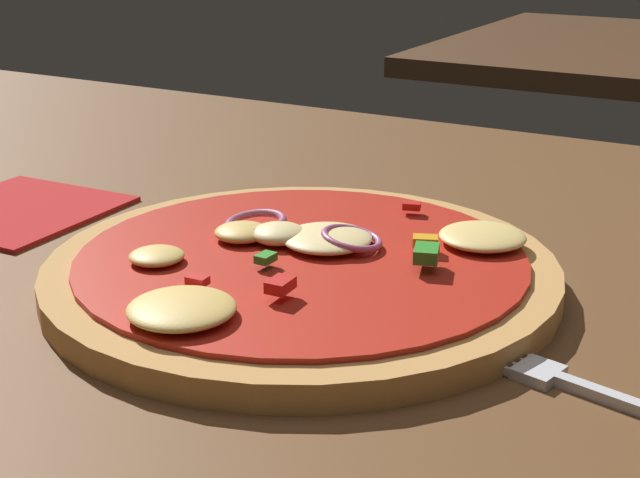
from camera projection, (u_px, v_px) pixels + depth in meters
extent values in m
cube|color=brown|center=(267.00, 322.00, 0.49)|extent=(1.47, 0.84, 0.03)
cylinder|color=tan|center=(301.00, 273.00, 0.50)|extent=(0.27, 0.27, 0.01)
cylinder|color=red|center=(301.00, 258.00, 0.50)|extent=(0.24, 0.24, 0.00)
ellipsoid|color=#E5BC60|center=(242.00, 232.00, 0.52)|extent=(0.03, 0.03, 0.01)
ellipsoid|color=#F4DB8E|center=(279.00, 233.00, 0.52)|extent=(0.03, 0.03, 0.01)
ellipsoid|color=#E5BC60|center=(185.00, 309.00, 0.42)|extent=(0.05, 0.05, 0.01)
ellipsoid|color=#E5BC60|center=(157.00, 256.00, 0.49)|extent=(0.03, 0.03, 0.01)
ellipsoid|color=#EFCC72|center=(483.00, 236.00, 0.51)|extent=(0.05, 0.05, 0.01)
ellipsoid|color=#F4DB8E|center=(327.00, 238.00, 0.51)|extent=(0.05, 0.05, 0.01)
torus|color=#B25984|center=(352.00, 238.00, 0.51)|extent=(0.04, 0.04, 0.01)
torus|color=#B25984|center=(256.00, 223.00, 0.53)|extent=(0.05, 0.05, 0.01)
cube|color=#2D8C28|center=(266.00, 256.00, 0.48)|extent=(0.01, 0.01, 0.00)
cube|color=#2D8C28|center=(426.00, 253.00, 0.48)|extent=(0.02, 0.02, 0.01)
cube|color=red|center=(197.00, 280.00, 0.45)|extent=(0.01, 0.01, 0.00)
cube|color=red|center=(280.00, 285.00, 0.44)|extent=(0.01, 0.01, 0.01)
cube|color=orange|center=(425.00, 241.00, 0.50)|extent=(0.02, 0.01, 0.01)
cube|color=red|center=(412.00, 206.00, 0.56)|extent=(0.01, 0.01, 0.00)
cube|color=silver|center=(538.00, 372.00, 0.41)|extent=(0.02, 0.02, 0.01)
cube|color=silver|center=(494.00, 347.00, 0.43)|extent=(0.04, 0.01, 0.00)
cube|color=silver|center=(487.00, 351.00, 0.43)|extent=(0.04, 0.01, 0.00)
cube|color=silver|center=(480.00, 355.00, 0.42)|extent=(0.04, 0.01, 0.00)
cube|color=silver|center=(473.00, 359.00, 0.42)|extent=(0.04, 0.01, 0.00)
cube|color=#B21E1E|center=(17.00, 211.00, 0.62)|extent=(0.11, 0.12, 0.00)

